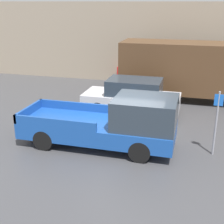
# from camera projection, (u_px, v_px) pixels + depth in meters

# --- Properties ---
(ground_plane) EXTENTS (60.00, 60.00, 0.00)m
(ground_plane) POSITION_uv_depth(u_px,v_px,m) (127.00, 147.00, 11.76)
(ground_plane) COLOR #3D3D3F
(building_wall) EXTENTS (28.00, 0.15, 5.18)m
(building_wall) POSITION_uv_depth(u_px,v_px,m) (162.00, 44.00, 19.94)
(building_wall) COLOR gray
(building_wall) RESTS_ON ground
(pickup_truck) EXTENTS (5.77, 2.11, 2.01)m
(pickup_truck) POSITION_uv_depth(u_px,v_px,m) (113.00, 123.00, 11.50)
(pickup_truck) COLOR #194799
(pickup_truck) RESTS_ON ground
(car) EXTENTS (4.59, 1.89, 1.72)m
(car) POSITION_uv_depth(u_px,v_px,m) (132.00, 97.00, 14.95)
(car) COLOR silver
(car) RESTS_ON ground
(delivery_truck) EXTENTS (8.69, 2.40, 3.13)m
(delivery_truck) POSITION_uv_depth(u_px,v_px,m) (194.00, 70.00, 16.87)
(delivery_truck) COLOR #4C331E
(delivery_truck) RESTS_ON ground
(parking_sign) EXTENTS (0.30, 0.07, 2.34)m
(parking_sign) POSITION_uv_depth(u_px,v_px,m) (216.00, 120.00, 10.75)
(parking_sign) COLOR gray
(parking_sign) RESTS_ON ground
(newspaper_box) EXTENTS (0.45, 0.40, 1.05)m
(newspaper_box) POSITION_uv_depth(u_px,v_px,m) (121.00, 75.00, 20.99)
(newspaper_box) COLOR red
(newspaper_box) RESTS_ON ground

